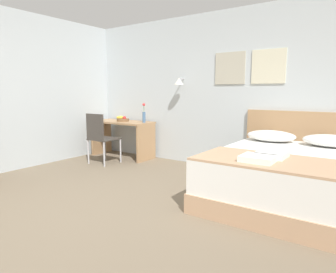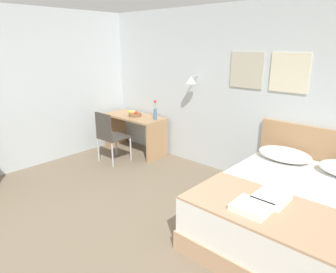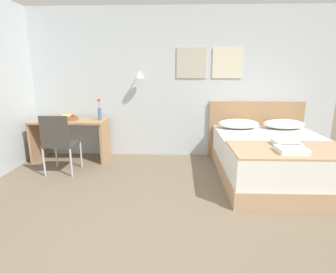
{
  "view_description": "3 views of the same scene",
  "coord_description": "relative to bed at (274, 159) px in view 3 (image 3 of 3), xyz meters",
  "views": [
    {
      "loc": [
        2.39,
        -1.88,
        1.32
      ],
      "look_at": [
        0.09,
        1.43,
        0.71
      ],
      "focal_mm": 32.0,
      "sensor_mm": 36.0,
      "label": 1
    },
    {
      "loc": [
        2.51,
        -1.24,
        2.08
      ],
      "look_at": [
        -0.49,
        2.06,
        0.68
      ],
      "focal_mm": 32.0,
      "sensor_mm": 36.0,
      "label": 2
    },
    {
      "loc": [
        0.11,
        -1.95,
        1.53
      ],
      "look_at": [
        -0.01,
        1.4,
        0.71
      ],
      "focal_mm": 28.0,
      "sensor_mm": 36.0,
      "label": 3
    }
  ],
  "objects": [
    {
      "name": "pillow_left",
      "position": [
        -0.39,
        0.74,
        0.38
      ],
      "size": [
        0.69,
        0.45,
        0.16
      ],
      "color": "white",
      "rests_on": "bed"
    },
    {
      "name": "pillow_right",
      "position": [
        0.39,
        0.74,
        0.38
      ],
      "size": [
        0.69,
        0.45,
        0.16
      ],
      "color": "white",
      "rests_on": "bed"
    },
    {
      "name": "bed",
      "position": [
        0.0,
        0.0,
        0.0
      ],
      "size": [
        1.58,
        2.03,
        0.6
      ],
      "color": "tan",
      "rests_on": "ground_plane"
    },
    {
      "name": "ground_plane",
      "position": [
        -1.55,
        -1.79,
        -0.3
      ],
      "size": [
        24.0,
        24.0,
        0.0
      ],
      "primitive_type": "plane",
      "color": "#756651"
    },
    {
      "name": "headboard",
      "position": [
        0.0,
        1.05,
        0.22
      ],
      "size": [
        1.7,
        0.06,
        1.03
      ],
      "color": "#A87F56",
      "rests_on": "ground_plane"
    },
    {
      "name": "desk_chair",
      "position": [
        -3.23,
        0.03,
        0.25
      ],
      "size": [
        0.45,
        0.45,
        0.93
      ],
      "color": "#3D3833",
      "rests_on": "ground_plane"
    },
    {
      "name": "folded_towel_mid_bed",
      "position": [
        -0.1,
        -0.73,
        0.35
      ],
      "size": [
        0.33,
        0.29,
        0.06
      ],
      "color": "white",
      "rests_on": "throw_blanket"
    },
    {
      "name": "desk",
      "position": [
        -3.33,
        0.72,
        0.22
      ],
      "size": [
        1.27,
        0.58,
        0.73
      ],
      "color": "#A87F56",
      "rests_on": "ground_plane"
    },
    {
      "name": "flower_vase",
      "position": [
        -2.8,
        0.76,
        0.58
      ],
      "size": [
        0.06,
        0.06,
        0.37
      ],
      "color": "#4C7099",
      "rests_on": "desk"
    },
    {
      "name": "throw_blanket",
      "position": [
        0.0,
        -0.59,
        0.31
      ],
      "size": [
        1.53,
        0.81,
        0.02
      ],
      "color": "tan",
      "rests_on": "bed"
    },
    {
      "name": "folded_towel_near_foot",
      "position": [
        -0.04,
        -0.45,
        0.35
      ],
      "size": [
        0.3,
        0.32,
        0.06
      ],
      "color": "white",
      "rests_on": "throw_blanket"
    },
    {
      "name": "fruit_bowl",
      "position": [
        -3.3,
        0.71,
        0.47
      ],
      "size": [
        0.27,
        0.25,
        0.11
      ],
      "color": "brown",
      "rests_on": "desk"
    },
    {
      "name": "wall_back",
      "position": [
        -1.54,
        1.11,
        1.03
      ],
      "size": [
        5.9,
        0.31,
        2.65
      ],
      "color": "silver",
      "rests_on": "ground_plane"
    }
  ]
}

